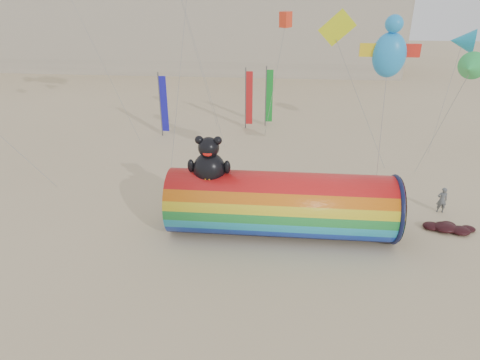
{
  "coord_description": "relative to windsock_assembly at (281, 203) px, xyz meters",
  "views": [
    {
      "loc": [
        2.32,
        -18.26,
        11.7
      ],
      "look_at": [
        0.5,
        1.5,
        2.4
      ],
      "focal_mm": 32.0,
      "sensor_mm": 36.0,
      "label": 1
    }
  ],
  "objects": [
    {
      "name": "windsock_assembly",
      "position": [
        0.0,
        0.0,
        0.0
      ],
      "size": [
        11.18,
        3.41,
        5.16
      ],
      "color": "red",
      "rests_on": "ground"
    },
    {
      "name": "fabric_bundle",
      "position": [
        8.65,
        0.95,
        -1.54
      ],
      "size": [
        2.62,
        1.35,
        0.41
      ],
      "color": "#3D0B0F",
      "rests_on": "ground"
    },
    {
      "name": "festival_banners",
      "position": [
        -4.53,
        16.2,
        0.93
      ],
      "size": [
        9.02,
        3.5,
        5.2
      ],
      "color": "#59595E",
      "rests_on": "ground"
    },
    {
      "name": "kite_handler",
      "position": [
        8.86,
        2.95,
        -0.96
      ],
      "size": [
        0.56,
        0.38,
        1.5
      ],
      "primitive_type": "imported",
      "rotation": [
        0.0,
        0.0,
        3.1
      ],
      "color": "#575B5E",
      "rests_on": "ground"
    },
    {
      "name": "ground",
      "position": [
        -2.61,
        -0.51,
        -1.71
      ],
      "size": [
        160.0,
        160.0,
        0.0
      ],
      "primitive_type": "plane",
      "color": "#CCB58C",
      "rests_on": "ground"
    }
  ]
}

